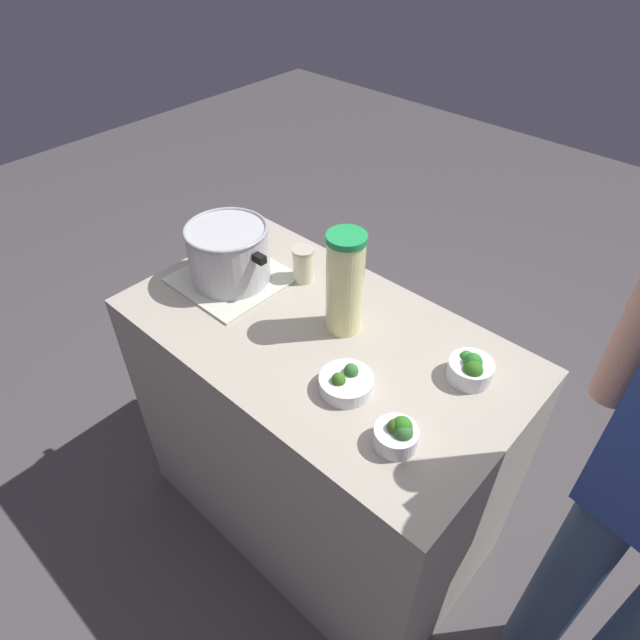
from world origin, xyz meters
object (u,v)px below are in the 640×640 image
at_px(lemonade_pitcher, 345,283).
at_px(broccoli_bowl_back, 471,369).
at_px(broccoli_bowl_front, 398,434).
at_px(cooking_pot, 229,252).
at_px(mason_jar, 303,264).
at_px(broccoli_bowl_center, 346,382).

distance_m(lemonade_pitcher, broccoli_bowl_back, 0.40).
height_order(broccoli_bowl_front, broccoli_bowl_back, same).
xyz_separation_m(cooking_pot, lemonade_pitcher, (0.41, 0.07, 0.05)).
bearing_deg(lemonade_pitcher, cooking_pot, -170.76).
bearing_deg(broccoli_bowl_back, mason_jar, 177.94).
height_order(mason_jar, broccoli_bowl_front, mason_jar).
relative_size(broccoli_bowl_center, broccoli_bowl_back, 1.19).
xyz_separation_m(cooking_pot, broccoli_bowl_back, (0.78, 0.13, -0.07)).
distance_m(mason_jar, broccoli_bowl_center, 0.48).
height_order(lemonade_pitcher, broccoli_bowl_center, lemonade_pitcher).
relative_size(lemonade_pitcher, broccoli_bowl_front, 2.96).
bearing_deg(broccoli_bowl_center, cooking_pot, 168.85).
distance_m(lemonade_pitcher, broccoli_bowl_center, 0.27).
bearing_deg(mason_jar, cooking_pot, -137.63).
bearing_deg(cooking_pot, broccoli_bowl_back, 9.51).
height_order(mason_jar, broccoli_bowl_back, mason_jar).
bearing_deg(lemonade_pitcher, broccoli_bowl_center, -48.01).
bearing_deg(mason_jar, broccoli_bowl_back, -2.06).
bearing_deg(cooking_pot, broccoli_bowl_center, -11.15).
distance_m(cooking_pot, broccoli_bowl_center, 0.59).
distance_m(cooking_pot, broccoli_bowl_front, 0.79).
xyz_separation_m(broccoli_bowl_front, broccoli_bowl_back, (0.01, 0.29, -0.00)).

